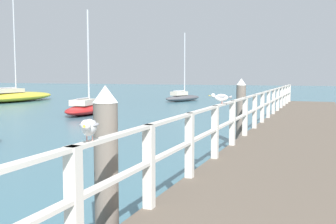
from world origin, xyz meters
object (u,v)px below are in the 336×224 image
(dock_piling_near, at_px, (106,172))
(dock_piling_far, at_px, (241,112))
(boat_4, at_px, (87,108))
(boat_5, at_px, (183,97))
(boat_0, at_px, (12,96))
(seagull_background, at_px, (221,97))
(seagull_foreground, at_px, (89,127))

(dock_piling_near, bearing_deg, dock_piling_far, 90.00)
(boat_4, height_order, boat_5, boat_4)
(dock_piling_far, relative_size, boat_0, 0.18)
(boat_4, bearing_deg, seagull_background, -56.01)
(seagull_foreground, xyz_separation_m, seagull_background, (-0.01, 4.99, 0.00))
(seagull_foreground, height_order, boat_0, boat_0)
(seagull_foreground, bearing_deg, boat_4, -80.67)
(dock_piling_far, bearing_deg, boat_4, 144.55)
(dock_piling_near, xyz_separation_m, boat_4, (-9.66, 14.95, -0.68))
(boat_4, relative_size, boat_5, 1.03)
(dock_piling_near, distance_m, seagull_foreground, 1.24)
(seagull_background, bearing_deg, boat_5, -9.86)
(boat_0, bearing_deg, dock_piling_far, -30.35)
(dock_piling_near, relative_size, boat_4, 0.36)
(dock_piling_near, distance_m, dock_piling_far, 8.07)
(seagull_background, bearing_deg, dock_piling_near, 144.07)
(seagull_background, distance_m, boat_5, 24.53)
(dock_piling_far, distance_m, seagull_background, 4.12)
(dock_piling_far, relative_size, seagull_foreground, 4.46)
(dock_piling_near, bearing_deg, seagull_foreground, -68.37)
(boat_0, relative_size, boat_4, 2.00)
(seagull_foreground, distance_m, seagull_background, 4.99)
(seagull_background, height_order, boat_0, boat_0)
(seagull_foreground, xyz_separation_m, boat_4, (-10.04, 15.91, -1.35))
(boat_0, xyz_separation_m, boat_5, (12.32, 5.42, -0.10))
(dock_piling_near, distance_m, seagull_background, 4.09)
(boat_4, bearing_deg, boat_0, 140.62)
(seagull_background, bearing_deg, boat_4, 11.92)
(dock_piling_far, height_order, seagull_background, dock_piling_far)
(dock_piling_far, xyz_separation_m, boat_5, (-8.32, 18.85, -0.69))
(boat_4, bearing_deg, dock_piling_far, -44.01)
(boat_0, height_order, boat_4, boat_0)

